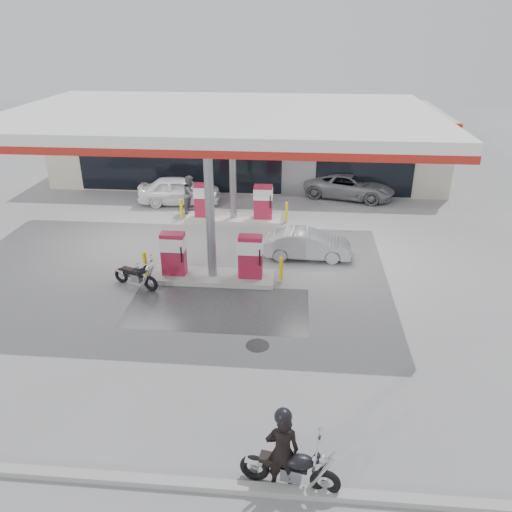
{
  "coord_description": "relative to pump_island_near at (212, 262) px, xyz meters",
  "views": [
    {
      "loc": [
        3.02,
        -14.04,
        8.59
      ],
      "look_at": [
        1.64,
        1.59,
        1.2
      ],
      "focal_mm": 35.0,
      "sensor_mm": 36.0,
      "label": 1
    }
  ],
  "objects": [
    {
      "name": "ground",
      "position": [
        0.0,
        -2.0,
        -0.71
      ],
      "size": [
        90.0,
        90.0,
        0.0
      ],
      "primitive_type": "plane",
      "color": "gray",
      "rests_on": "ground"
    },
    {
      "name": "store_building",
      "position": [
        0.01,
        13.94,
        1.3
      ],
      "size": [
        22.0,
        8.22,
        4.0
      ],
      "color": "beige",
      "rests_on": "ground"
    },
    {
      "name": "pump_island_near",
      "position": [
        0.0,
        0.0,
        0.0
      ],
      "size": [
        5.14,
        1.3,
        1.78
      ],
      "color": "#9E9E99",
      "rests_on": "ground"
    },
    {
      "name": "attendant",
      "position": [
        -2.26,
        7.0,
        0.22
      ],
      "size": [
        0.81,
        0.99,
        1.86
      ],
      "primitive_type": "imported",
      "rotation": [
        0.0,
        0.0,
        1.44
      ],
      "color": "#555459",
      "rests_on": "ground"
    },
    {
      "name": "canopy",
      "position": [
        0.0,
        3.0,
        4.56
      ],
      "size": [
        16.0,
        10.02,
        5.51
      ],
      "color": "silver",
      "rests_on": "ground"
    },
    {
      "name": "hatchback_silver",
      "position": [
        3.45,
        2.2,
        -0.14
      ],
      "size": [
        3.48,
        1.25,
        1.14
      ],
      "primitive_type": "imported",
      "rotation": [
        0.0,
        0.0,
        1.56
      ],
      "color": "#B0B3B8",
      "rests_on": "ground"
    },
    {
      "name": "drain_cover",
      "position": [
        2.0,
        -4.0,
        -0.71
      ],
      "size": [
        0.7,
        0.7,
        0.01
      ],
      "primitive_type": "cylinder",
      "color": "#38383A",
      "rests_on": "ground"
    },
    {
      "name": "parked_car_right",
      "position": [
        5.73,
        10.0,
        -0.05
      ],
      "size": [
        5.12,
        3.34,
        1.31
      ],
      "primitive_type": "imported",
      "rotation": [
        0.0,
        0.0,
        1.3
      ],
      "color": "gray",
      "rests_on": "ground"
    },
    {
      "name": "biker_main",
      "position": [
        2.9,
        -8.78,
        0.22
      ],
      "size": [
        0.7,
        0.48,
        1.86
      ],
      "primitive_type": "imported",
      "rotation": [
        0.0,
        0.0,
        3.19
      ],
      "color": "black",
      "rests_on": "ground"
    },
    {
      "name": "kerb",
      "position": [
        0.0,
        -9.0,
        -0.64
      ],
      "size": [
        28.0,
        0.25,
        0.15
      ],
      "primitive_type": "cube",
      "color": "gray",
      "rests_on": "ground"
    },
    {
      "name": "sedan_white",
      "position": [
        -3.08,
        8.2,
        0.01
      ],
      "size": [
        4.36,
        2.12,
        1.43
      ],
      "primitive_type": "imported",
      "rotation": [
        0.0,
        0.0,
        1.68
      ],
      "color": "white",
      "rests_on": "ground"
    },
    {
      "name": "parked_car_left",
      "position": [
        -8.62,
        12.0,
        -0.16
      ],
      "size": [
        4.12,
        2.74,
        1.11
      ],
      "primitive_type": "imported",
      "rotation": [
        0.0,
        0.0,
        1.91
      ],
      "color": "#581324",
      "rests_on": "ground"
    },
    {
      "name": "pump_island_far",
      "position": [
        0.0,
        6.0,
        0.0
      ],
      "size": [
        5.14,
        1.3,
        1.78
      ],
      "color": "#9E9E99",
      "rests_on": "ground"
    },
    {
      "name": "parked_motorcycle",
      "position": [
        -2.59,
        -0.81,
        -0.28
      ],
      "size": [
        1.81,
        1.01,
        0.98
      ],
      "rotation": [
        0.0,
        0.0,
        -0.38
      ],
      "color": "black",
      "rests_on": "ground"
    },
    {
      "name": "main_motorcycle",
      "position": [
        3.09,
        -8.8,
        -0.24
      ],
      "size": [
        2.07,
        0.82,
        1.07
      ],
      "rotation": [
        0.0,
        0.0,
        -0.16
      ],
      "color": "black",
      "rests_on": "ground"
    },
    {
      "name": "wet_patch",
      "position": [
        0.5,
        -2.0,
        -0.71
      ],
      "size": [
        6.0,
        3.0,
        0.0
      ],
      "primitive_type": "cube",
      "color": "#4C4C4F",
      "rests_on": "ground"
    }
  ]
}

